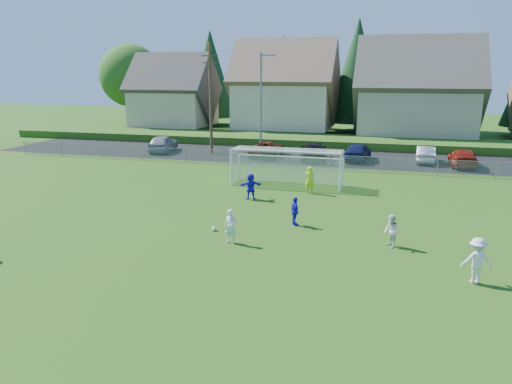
% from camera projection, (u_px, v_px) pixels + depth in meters
% --- Properties ---
extents(ground, '(160.00, 160.00, 0.00)m').
position_uv_depth(ground, '(200.00, 277.00, 18.78)').
color(ground, '#193D0C').
rests_on(ground, ground).
extents(asphalt_lot, '(60.00, 60.00, 0.00)m').
position_uv_depth(asphalt_lot, '(314.00, 157.00, 44.53)').
color(asphalt_lot, black).
rests_on(asphalt_lot, ground).
extents(grass_embankment, '(70.00, 6.00, 0.80)m').
position_uv_depth(grass_embankment, '(325.00, 141.00, 51.46)').
color(grass_embankment, '#1E420F').
rests_on(grass_embankment, ground).
extents(soccer_ball, '(0.22, 0.22, 0.22)m').
position_uv_depth(soccer_ball, '(214.00, 229.00, 24.10)').
color(soccer_ball, white).
rests_on(soccer_ball, ground).
extents(player_white_a, '(0.60, 0.42, 1.55)m').
position_uv_depth(player_white_a, '(231.00, 227.00, 22.27)').
color(player_white_a, silver).
rests_on(player_white_a, ground).
extents(player_white_b, '(0.81, 0.88, 1.46)m').
position_uv_depth(player_white_b, '(391.00, 231.00, 21.77)').
color(player_white_b, silver).
rests_on(player_white_b, ground).
extents(player_white_c, '(1.22, 0.87, 1.72)m').
position_uv_depth(player_white_c, '(477.00, 260.00, 18.08)').
color(player_white_c, silver).
rests_on(player_white_c, ground).
extents(player_blue_a, '(0.75, 0.91, 1.45)m').
position_uv_depth(player_blue_a, '(295.00, 211.00, 24.84)').
color(player_blue_a, '#1E15C6').
rests_on(player_blue_a, ground).
extents(player_blue_b, '(1.52, 1.03, 1.57)m').
position_uv_depth(player_blue_b, '(251.00, 186.00, 29.93)').
color(player_blue_b, '#1E15C6').
rests_on(player_blue_b, ground).
extents(goalkeeper, '(0.64, 0.43, 1.72)m').
position_uv_depth(goalkeeper, '(310.00, 180.00, 31.33)').
color(goalkeeper, '#C1EC1B').
rests_on(goalkeeper, ground).
extents(car_a, '(2.48, 4.87, 1.59)m').
position_uv_depth(car_a, '(163.00, 143.00, 47.41)').
color(car_a, gray).
rests_on(car_a, ground).
extents(car_c, '(2.57, 5.07, 1.37)m').
position_uv_depth(car_c, '(267.00, 149.00, 44.77)').
color(car_c, '#621B0B').
rests_on(car_c, ground).
extents(car_d, '(2.73, 5.39, 1.50)m').
position_uv_depth(car_d, '(314.00, 151.00, 43.14)').
color(car_d, black).
rests_on(car_d, ground).
extents(car_e, '(2.27, 4.73, 1.56)m').
position_uv_depth(car_e, '(358.00, 151.00, 42.70)').
color(car_e, '#131A44').
rests_on(car_e, ground).
extents(car_f, '(1.55, 4.20, 1.37)m').
position_uv_depth(car_f, '(425.00, 154.00, 41.83)').
color(car_f, '#B5B5B5').
rests_on(car_f, ground).
extents(car_g, '(2.02, 4.86, 1.40)m').
position_uv_depth(car_g, '(463.00, 158.00, 40.06)').
color(car_g, maroon).
rests_on(car_g, ground).
extents(soccer_goal, '(7.42, 1.90, 2.50)m').
position_uv_depth(soccer_goal, '(288.00, 161.00, 33.42)').
color(soccer_goal, white).
rests_on(soccer_goal, ground).
extents(chainlink_fence, '(52.06, 0.06, 1.20)m').
position_uv_depth(chainlink_fence, '(303.00, 161.00, 39.23)').
color(chainlink_fence, gray).
rests_on(chainlink_fence, ground).
extents(streetlight, '(1.38, 0.18, 9.00)m').
position_uv_depth(streetlight, '(261.00, 102.00, 43.11)').
color(streetlight, slate).
rests_on(streetlight, ground).
extents(utility_pole, '(1.60, 0.26, 10.00)m').
position_uv_depth(utility_pole, '(211.00, 97.00, 45.28)').
color(utility_pole, '#473321').
rests_on(utility_pole, ground).
extents(houses_row, '(53.90, 11.45, 13.27)m').
position_uv_depth(houses_row, '(353.00, 72.00, 56.29)').
color(houses_row, tan).
rests_on(houses_row, ground).
extents(tree_row, '(65.98, 12.36, 13.80)m').
position_uv_depth(tree_row, '(350.00, 75.00, 62.51)').
color(tree_row, '#382616').
rests_on(tree_row, ground).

